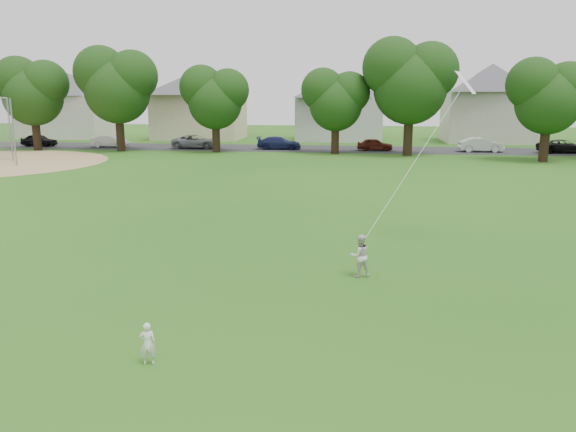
# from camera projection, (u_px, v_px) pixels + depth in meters

# --- Properties ---
(ground) EXTENTS (160.00, 160.00, 0.00)m
(ground) POSITION_uv_depth(u_px,v_px,m) (246.00, 336.00, 12.44)
(ground) COLOR #214F12
(ground) RESTS_ON ground
(street) EXTENTS (90.00, 7.00, 0.01)m
(street) POSITION_uv_depth(u_px,v_px,m) (335.00, 149.00, 53.10)
(street) COLOR #2D2D30
(street) RESTS_ON ground
(toddler) EXTENTS (0.36, 0.28, 0.88)m
(toddler) POSITION_uv_depth(u_px,v_px,m) (148.00, 343.00, 11.05)
(toddler) COLOR silver
(toddler) RESTS_ON ground
(older_boy) EXTENTS (0.75, 0.67, 1.26)m
(older_boy) POSITION_uv_depth(u_px,v_px,m) (360.00, 256.00, 16.30)
(older_boy) COLOR silver
(older_boy) RESTS_ON ground
(kite) EXTENTS (2.18, 2.77, 7.28)m
(kite) POSITION_uv_depth(u_px,v_px,m) (417.00, 158.00, 17.64)
(kite) COLOR white
(kite) RESTS_ON ground
(tree_row) EXTENTS (80.76, 8.73, 10.11)m
(tree_row) POSITION_uv_depth(u_px,v_px,m) (379.00, 84.00, 46.14)
(tree_row) COLOR black
(tree_row) RESTS_ON ground
(parked_cars) EXTENTS (53.43, 2.49, 1.29)m
(parked_cars) POSITION_uv_depth(u_px,v_px,m) (299.00, 143.00, 52.42)
(parked_cars) COLOR black
(parked_cars) RESTS_ON ground
(house_row) EXTENTS (77.35, 14.09, 9.68)m
(house_row) POSITION_uv_depth(u_px,v_px,m) (332.00, 97.00, 61.86)
(house_row) COLOR silver
(house_row) RESTS_ON ground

